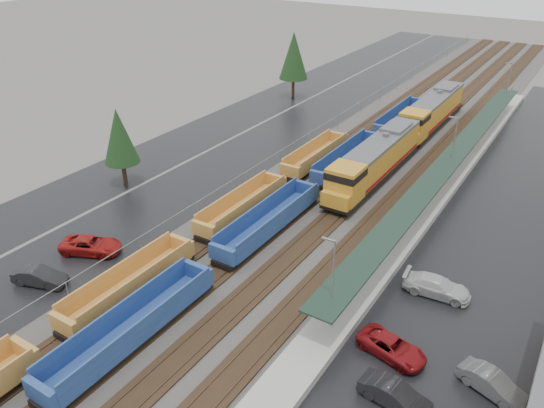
{
  "coord_description": "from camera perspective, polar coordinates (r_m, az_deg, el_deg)",
  "views": [
    {
      "loc": [
        22.05,
        -7.64,
        26.77
      ],
      "look_at": [
        -2.91,
        31.63,
        2.0
      ],
      "focal_mm": 35.0,
      "sensor_mm": 36.0,
      "label": 1
    }
  ],
  "objects": [
    {
      "name": "locomotive_lead",
      "position": [
        61.92,
        10.93,
        4.54
      ],
      "size": [
        3.33,
        21.94,
        4.97
      ],
      "color": "black",
      "rests_on": "ground"
    },
    {
      "name": "west_parking_lot",
      "position": [
        81.64,
        3.56,
        8.84
      ],
      "size": [
        10.0,
        160.0,
        0.02
      ],
      "primitive_type": "cube",
      "color": "black",
      "rests_on": "ground"
    },
    {
      "name": "west_road",
      "position": [
        86.63,
        -2.3,
        10.01
      ],
      "size": [
        9.0,
        160.0,
        0.02
      ],
      "primitive_type": "cube",
      "color": "black",
      "rests_on": "ground"
    },
    {
      "name": "well_string_yellow",
      "position": [
        44.36,
        -15.02,
        -8.36
      ],
      "size": [
        2.61,
        76.03,
        2.32
      ],
      "color": "#BE7E35",
      "rests_on": "ground"
    },
    {
      "name": "station_platform",
      "position": [
        64.49,
        18.4,
        2.71
      ],
      "size": [
        3.0,
        80.0,
        8.0
      ],
      "color": "#9E9B93",
      "rests_on": "ground"
    },
    {
      "name": "well_string_blue",
      "position": [
        51.25,
        -0.29,
        -1.89
      ],
      "size": [
        2.74,
        88.2,
        2.43
      ],
      "color": "navy",
      "rests_on": "ground"
    },
    {
      "name": "locomotive_trail",
      "position": [
        80.73,
        16.77,
        9.43
      ],
      "size": [
        3.33,
        21.94,
        4.97
      ],
      "color": "black",
      "rests_on": "ground"
    },
    {
      "name": "ballast_strip",
      "position": [
        76.0,
        13.54,
        6.64
      ],
      "size": [
        20.0,
        160.0,
        0.08
      ],
      "primitive_type": "cube",
      "color": "#302D2B",
      "rests_on": "ground"
    },
    {
      "name": "tree_west_near",
      "position": [
        61.61,
        -16.13,
        7.03
      ],
      "size": [
        3.96,
        3.96,
        9.0
      ],
      "color": "#332316",
      "rests_on": "ground"
    },
    {
      "name": "parked_car_west_c",
      "position": [
        51.16,
        -18.91,
        -4.22
      ],
      "size": [
        4.63,
        6.07,
        1.53
      ],
      "primitive_type": "imported",
      "rotation": [
        0.0,
        0.0,
        2.01
      ],
      "color": "maroon",
      "rests_on": "ground"
    },
    {
      "name": "trackbed",
      "position": [
        75.96,
        13.55,
        6.72
      ],
      "size": [
        14.6,
        160.0,
        0.22
      ],
      "color": "black",
      "rests_on": "ground"
    },
    {
      "name": "parked_car_east_e",
      "position": [
        38.37,
        22.64,
        -17.45
      ],
      "size": [
        2.92,
        4.74,
        1.47
      ],
      "primitive_type": "imported",
      "rotation": [
        0.0,
        0.0,
        1.24
      ],
      "color": "#56595A",
      "rests_on": "ground"
    },
    {
      "name": "parked_car_east_c",
      "position": [
        45.29,
        17.31,
        -8.47
      ],
      "size": [
        2.66,
        5.56,
        1.56
      ],
      "primitive_type": "imported",
      "rotation": [
        0.0,
        0.0,
        1.66
      ],
      "color": "silver",
      "rests_on": "ground"
    },
    {
      "name": "parked_car_west_b",
      "position": [
        48.45,
        -23.73,
        -7.17
      ],
      "size": [
        2.98,
        4.83,
        1.5
      ],
      "primitive_type": "imported",
      "rotation": [
        0.0,
        0.0,
        1.9
      ],
      "color": "black",
      "rests_on": "ground"
    },
    {
      "name": "parked_car_east_a",
      "position": [
        35.87,
        13.08,
        -19.4
      ],
      "size": [
        2.1,
        4.8,
        1.53
      ],
      "primitive_type": "imported",
      "rotation": [
        0.0,
        0.0,
        1.47
      ],
      "color": "black",
      "rests_on": "ground"
    },
    {
      "name": "east_commuter_lot",
      "position": [
        63.63,
        26.46,
        0.01
      ],
      "size": [
        16.0,
        100.0,
        0.02
      ],
      "primitive_type": "cube",
      "color": "black",
      "rests_on": "ground"
    },
    {
      "name": "tree_west_far",
      "position": [
        91.89,
        2.35,
        15.66
      ],
      "size": [
        4.84,
        4.84,
        11.0
      ],
      "color": "#332316",
      "rests_on": "ground"
    },
    {
      "name": "parked_car_east_b",
      "position": [
        39.01,
        12.76,
        -14.8
      ],
      "size": [
        3.29,
        5.33,
        1.38
      ],
      "primitive_type": "imported",
      "rotation": [
        0.0,
        0.0,
        1.36
      ],
      "color": "maroon",
      "rests_on": "ground"
    },
    {
      "name": "chainlink_fence",
      "position": [
        77.43,
        6.62,
        8.88
      ],
      "size": [
        0.08,
        160.04,
        2.02
      ],
      "color": "gray",
      "rests_on": "ground"
    }
  ]
}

